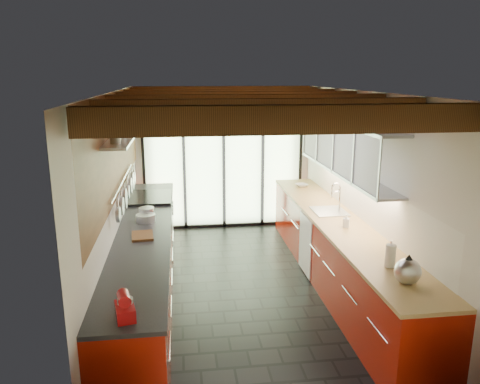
{
  "coord_description": "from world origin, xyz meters",
  "views": [
    {
      "loc": [
        -0.8,
        -5.72,
        2.82
      ],
      "look_at": [
        0.0,
        0.4,
        1.25
      ],
      "focal_mm": 35.0,
      "sensor_mm": 36.0,
      "label": 1
    }
  ],
  "objects": [
    {
      "name": "left_wall_fixtures",
      "position": [
        -1.47,
        0.29,
        1.78
      ],
      "size": [
        0.28,
        2.6,
        0.96
      ],
      "color": "silver",
      "rests_on": "ground"
    },
    {
      "name": "ceiling_beams",
      "position": [
        -0.0,
        0.38,
        2.46
      ],
      "size": [
        3.14,
        5.06,
        4.9
      ],
      "color": "#593316",
      "rests_on": "ground"
    },
    {
      "name": "kettle",
      "position": [
        1.27,
        -1.93,
        1.05
      ],
      "size": [
        0.25,
        0.31,
        0.29
      ],
      "color": "silver",
      "rests_on": "right_counter"
    },
    {
      "name": "ground",
      "position": [
        0.0,
        0.0,
        0.0
      ],
      "size": [
        5.5,
        5.5,
        0.0
      ],
      "primitive_type": "plane",
      "color": "black",
      "rests_on": "ground"
    },
    {
      "name": "pot_small",
      "position": [
        -1.27,
        0.28,
        0.97
      ],
      "size": [
        0.27,
        0.27,
        0.1
      ],
      "primitive_type": "cylinder",
      "rotation": [
        0.0,
        0.0,
        0.05
      ],
      "color": "silver",
      "rests_on": "left_counter"
    },
    {
      "name": "soap_bottle",
      "position": [
        1.27,
        -0.29,
        1.01
      ],
      "size": [
        0.1,
        0.1,
        0.17
      ],
      "primitive_type": "imported",
      "rotation": [
        0.0,
        0.0,
        -0.41
      ],
      "color": "silver",
      "rests_on": "right_counter"
    },
    {
      "name": "left_counter",
      "position": [
        -1.28,
        0.0,
        0.46
      ],
      "size": [
        0.68,
        5.0,
        0.92
      ],
      "color": "#9E1708",
      "rests_on": "ground"
    },
    {
      "name": "bowl",
      "position": [
        1.27,
        1.91,
        0.95
      ],
      "size": [
        0.25,
        0.25,
        0.05
      ],
      "primitive_type": "imported",
      "rotation": [
        0.0,
        0.0,
        0.25
      ],
      "color": "silver",
      "rests_on": "right_counter"
    },
    {
      "name": "glass_door",
      "position": [
        0.0,
        2.69,
        1.66
      ],
      "size": [
        2.95,
        0.1,
        2.9
      ],
      "color": "#C6EAAD",
      "rests_on": "ground"
    },
    {
      "name": "cutting_board",
      "position": [
        -1.27,
        -0.33,
        0.93
      ],
      "size": [
        0.28,
        0.37,
        0.03
      ],
      "primitive_type": "cube",
      "rotation": [
        0.0,
        0.0,
        0.09
      ],
      "color": "brown",
      "rests_on": "left_counter"
    },
    {
      "name": "pot_large",
      "position": [
        -1.27,
        0.48,
        0.99
      ],
      "size": [
        0.22,
        0.22,
        0.13
      ],
      "primitive_type": "cylinder",
      "rotation": [
        0.0,
        0.0,
        0.04
      ],
      "color": "silver",
      "rests_on": "left_counter"
    },
    {
      "name": "upper_cabinets_right",
      "position": [
        1.43,
        0.3,
        1.85
      ],
      "size": [
        0.34,
        3.0,
        3.0
      ],
      "color": "silver",
      "rests_on": "ground"
    },
    {
      "name": "stand_mixer",
      "position": [
        -1.27,
        -2.24,
        1.01
      ],
      "size": [
        0.19,
        0.28,
        0.23
      ],
      "color": "#B10E11",
      "rests_on": "left_counter"
    },
    {
      "name": "right_counter",
      "position": [
        1.27,
        0.0,
        0.46
      ],
      "size": [
        0.68,
        5.0,
        0.92
      ],
      "color": "#9E1708",
      "rests_on": "ground"
    },
    {
      "name": "range_stove",
      "position": [
        -1.28,
        1.45,
        0.47
      ],
      "size": [
        0.66,
        0.9,
        0.97
      ],
      "color": "silver",
      "rests_on": "ground"
    },
    {
      "name": "paper_towel",
      "position": [
        1.27,
        -1.56,
        1.04
      ],
      "size": [
        0.11,
        0.11,
        0.28
      ],
      "color": "white",
      "rests_on": "right_counter"
    },
    {
      "name": "room_shell",
      "position": [
        0.0,
        0.0,
        1.65
      ],
      "size": [
        5.5,
        5.5,
        5.5
      ],
      "color": "silver",
      "rests_on": "ground"
    },
    {
      "name": "sink_assembly",
      "position": [
        1.29,
        0.4,
        0.96
      ],
      "size": [
        0.45,
        0.52,
        0.43
      ],
      "color": "silver",
      "rests_on": "right_counter"
    }
  ]
}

